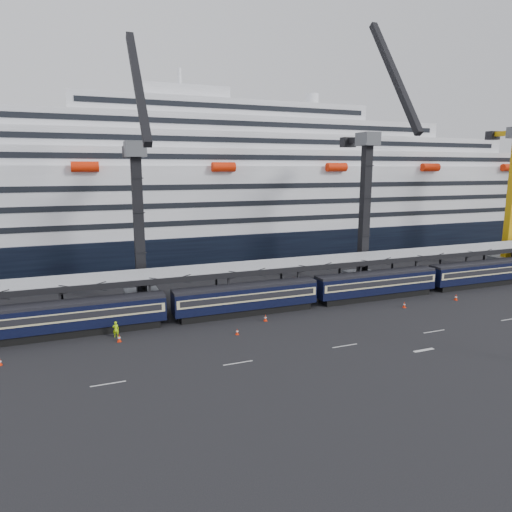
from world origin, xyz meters
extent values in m
plane|color=black|center=(0.00, 0.00, 0.00)|extent=(260.00, 260.00, 0.00)
cube|color=beige|center=(-26.00, -4.00, 0.01)|extent=(3.00, 0.15, 0.02)
cube|color=beige|center=(-14.00, -4.00, 0.01)|extent=(3.00, 0.15, 0.02)
cube|color=beige|center=(-2.00, -4.00, 0.01)|extent=(3.00, 0.15, 0.02)
cube|color=beige|center=(10.00, -4.00, 0.01)|extent=(3.00, 0.15, 0.02)
cube|color=beige|center=(22.00, -4.00, 0.01)|extent=(3.00, 0.15, 0.02)
cube|color=beige|center=(5.00, -8.00, 0.01)|extent=(2.50, 0.40, 0.02)
cube|color=black|center=(-28.00, 10.00, 0.45)|extent=(17.48, 2.40, 0.90)
cube|color=black|center=(-28.00, 10.00, 2.25)|extent=(19.00, 2.80, 2.70)
cube|color=beige|center=(-28.00, 10.00, 2.55)|extent=(18.62, 2.92, 1.05)
cube|color=black|center=(-28.00, 10.00, 2.60)|extent=(17.86, 2.98, 0.70)
cube|color=black|center=(-28.00, 10.00, 3.75)|extent=(19.00, 2.50, 0.35)
cube|color=black|center=(-8.00, 10.00, 0.45)|extent=(17.48, 2.40, 0.90)
cube|color=black|center=(-8.00, 10.00, 2.25)|extent=(19.00, 2.80, 2.70)
cube|color=beige|center=(-8.00, 10.00, 2.55)|extent=(18.62, 2.92, 1.05)
cube|color=black|center=(-8.00, 10.00, 2.60)|extent=(17.86, 2.98, 0.70)
cube|color=black|center=(-8.00, 10.00, 3.75)|extent=(19.00, 2.50, 0.35)
cube|color=black|center=(12.00, 10.00, 0.45)|extent=(17.48, 2.40, 0.90)
cube|color=black|center=(12.00, 10.00, 2.25)|extent=(19.00, 2.80, 2.70)
cube|color=beige|center=(12.00, 10.00, 2.55)|extent=(18.62, 2.92, 1.05)
cube|color=black|center=(12.00, 10.00, 2.60)|extent=(17.86, 2.98, 0.70)
cube|color=black|center=(12.00, 10.00, 3.75)|extent=(19.00, 2.50, 0.35)
cube|color=black|center=(32.00, 10.00, 0.45)|extent=(17.48, 2.40, 0.90)
cube|color=black|center=(32.00, 10.00, 2.25)|extent=(19.00, 2.80, 2.70)
cube|color=beige|center=(32.00, 10.00, 2.55)|extent=(18.62, 2.92, 1.05)
cube|color=black|center=(32.00, 10.00, 2.60)|extent=(17.86, 2.98, 0.70)
cube|color=black|center=(32.00, 10.00, 3.75)|extent=(19.00, 2.50, 0.35)
cube|color=#999CA1|center=(0.00, 14.00, 5.40)|extent=(130.00, 6.00, 0.25)
cube|color=black|center=(0.00, 11.00, 5.10)|extent=(130.00, 0.25, 0.70)
cube|color=black|center=(0.00, 17.00, 5.10)|extent=(130.00, 0.25, 0.70)
cube|color=black|center=(-30.00, 11.20, 2.70)|extent=(0.25, 0.25, 5.40)
cube|color=black|center=(-30.00, 16.80, 2.70)|extent=(0.25, 0.25, 5.40)
cube|color=black|center=(-20.00, 11.20, 2.70)|extent=(0.25, 0.25, 5.40)
cube|color=black|center=(-20.00, 16.80, 2.70)|extent=(0.25, 0.25, 5.40)
cube|color=black|center=(-10.00, 11.20, 2.70)|extent=(0.25, 0.25, 5.40)
cube|color=black|center=(-10.00, 16.80, 2.70)|extent=(0.25, 0.25, 5.40)
cube|color=black|center=(0.00, 11.20, 2.70)|extent=(0.25, 0.25, 5.40)
cube|color=black|center=(0.00, 16.80, 2.70)|extent=(0.25, 0.25, 5.40)
cube|color=black|center=(10.00, 11.20, 2.70)|extent=(0.25, 0.25, 5.40)
cube|color=black|center=(10.00, 16.80, 2.70)|extent=(0.25, 0.25, 5.40)
cube|color=black|center=(20.00, 11.20, 2.70)|extent=(0.25, 0.25, 5.40)
cube|color=black|center=(20.00, 16.80, 2.70)|extent=(0.25, 0.25, 5.40)
cube|color=black|center=(30.00, 11.20, 2.70)|extent=(0.25, 0.25, 5.40)
cube|color=black|center=(30.00, 16.80, 2.70)|extent=(0.25, 0.25, 5.40)
cube|color=black|center=(40.00, 11.20, 2.70)|extent=(0.25, 0.25, 5.40)
cube|color=black|center=(40.00, 16.80, 2.70)|extent=(0.25, 0.25, 5.40)
cube|color=black|center=(0.00, 46.00, 3.50)|extent=(200.00, 28.00, 7.00)
cube|color=silver|center=(0.00, 46.00, 13.00)|extent=(190.00, 26.88, 12.00)
cube|color=silver|center=(0.00, 46.00, 20.50)|extent=(160.00, 24.64, 3.00)
cube|color=black|center=(0.00, 33.63, 20.50)|extent=(153.60, 0.12, 0.90)
cube|color=silver|center=(0.00, 46.00, 23.50)|extent=(124.00, 21.84, 3.00)
cube|color=black|center=(0.00, 35.03, 23.50)|extent=(119.04, 0.12, 0.90)
cube|color=silver|center=(0.00, 46.00, 26.50)|extent=(90.00, 19.04, 3.00)
cube|color=black|center=(0.00, 36.43, 26.50)|extent=(86.40, 0.12, 0.90)
cube|color=silver|center=(0.00, 46.00, 29.50)|extent=(56.00, 16.24, 3.00)
cube|color=black|center=(0.00, 37.83, 29.50)|extent=(53.76, 0.12, 0.90)
cube|color=silver|center=(-8.00, 46.00, 32.00)|extent=(16.00, 12.00, 2.50)
cylinder|color=silver|center=(20.00, 46.00, 32.50)|extent=(2.80, 2.80, 3.00)
cylinder|color=red|center=(-26.00, 31.96, 18.80)|extent=(4.00, 1.60, 1.60)
cylinder|color=red|center=(-4.00, 31.96, 18.80)|extent=(4.00, 1.60, 1.60)
cylinder|color=red|center=(18.00, 31.96, 18.80)|extent=(4.00, 1.60, 1.60)
cylinder|color=red|center=(40.00, 31.96, 18.80)|extent=(4.00, 1.60, 1.60)
cylinder|color=red|center=(62.00, 31.96, 18.80)|extent=(4.00, 1.60, 1.60)
cube|color=#494C50|center=(-20.00, 19.00, 1.00)|extent=(4.50, 4.50, 2.00)
cube|color=black|center=(-20.00, 19.00, 11.00)|extent=(1.30, 1.30, 18.00)
cube|color=#494C50|center=(-20.00, 19.00, 21.00)|extent=(2.60, 3.20, 2.00)
cube|color=black|center=(-20.00, 13.21, 27.89)|extent=(0.90, 12.26, 14.37)
cube|color=black|center=(-20.00, 21.52, 21.00)|extent=(0.90, 5.04, 0.90)
cube|color=black|center=(-20.00, 24.04, 20.80)|extent=(2.20, 1.60, 1.60)
cube|color=#494C50|center=(15.00, 18.00, 1.00)|extent=(4.50, 4.50, 2.00)
cube|color=black|center=(15.00, 18.00, 12.00)|extent=(1.30, 1.30, 20.00)
cube|color=#494C50|center=(15.00, 18.00, 23.00)|extent=(2.60, 3.20, 2.00)
cube|color=black|center=(15.00, 12.26, 31.19)|extent=(0.90, 12.21, 16.90)
cube|color=black|center=(15.00, 20.80, 23.00)|extent=(0.90, 5.60, 0.90)
cube|color=black|center=(15.00, 23.60, 22.80)|extent=(2.20, 1.60, 1.60)
cube|color=#494C50|center=(48.00, 19.00, 1.00)|extent=(4.50, 4.50, 2.00)
cube|color=#CC980C|center=(48.00, 19.00, 13.00)|extent=(1.30, 1.30, 22.00)
cube|color=#CC980C|center=(48.00, 21.80, 25.00)|extent=(0.90, 5.60, 0.90)
cube|color=black|center=(48.00, 24.60, 24.80)|extent=(2.20, 1.60, 1.60)
imported|color=#B2F10C|center=(-24.41, 7.50, 0.92)|extent=(0.71, 0.51, 1.84)
cube|color=red|center=(-35.37, 3.78, 0.02)|extent=(0.36, 0.36, 0.04)
cone|color=red|center=(-35.37, 3.78, 0.38)|extent=(0.31, 0.31, 0.69)
cylinder|color=white|center=(-35.37, 3.78, 0.38)|extent=(0.26, 0.26, 0.12)
cube|color=red|center=(-24.21, 5.95, 0.02)|extent=(0.43, 0.43, 0.05)
cone|color=red|center=(-24.21, 5.95, 0.45)|extent=(0.36, 0.36, 0.82)
cylinder|color=white|center=(-24.21, 5.95, 0.45)|extent=(0.31, 0.31, 0.14)
cube|color=red|center=(-6.77, 6.52, 0.02)|extent=(0.42, 0.42, 0.04)
cone|color=red|center=(-6.77, 6.52, 0.44)|extent=(0.35, 0.35, 0.79)
cylinder|color=white|center=(-6.77, 6.52, 0.44)|extent=(0.30, 0.30, 0.13)
cube|color=red|center=(-11.56, 3.34, 0.02)|extent=(0.36, 0.36, 0.04)
cone|color=red|center=(-11.56, 3.34, 0.38)|extent=(0.30, 0.30, 0.68)
cylinder|color=white|center=(-11.56, 3.34, 0.38)|extent=(0.25, 0.25, 0.11)
cube|color=red|center=(12.89, 4.81, 0.02)|extent=(0.41, 0.41, 0.04)
cone|color=red|center=(12.89, 4.81, 0.43)|extent=(0.34, 0.34, 0.78)
cylinder|color=white|center=(12.89, 4.81, 0.43)|extent=(0.29, 0.29, 0.13)
cube|color=red|center=(22.14, 5.04, 0.02)|extent=(0.44, 0.44, 0.05)
cone|color=red|center=(22.14, 5.04, 0.46)|extent=(0.37, 0.37, 0.83)
cylinder|color=white|center=(22.14, 5.04, 0.46)|extent=(0.31, 0.31, 0.14)
camera|label=1|loc=(-27.40, -43.16, 18.46)|focal=32.00mm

